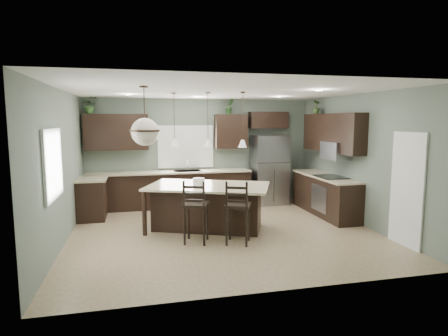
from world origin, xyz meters
TOP-DOWN VIEW (x-y plane):
  - ground at (0.00, 0.00)m, footprint 6.00×6.00m
  - pantry_door at (2.98, -1.55)m, footprint 0.04×0.82m
  - window_back at (-0.40, 2.73)m, footprint 1.35×0.02m
  - window_left at (-2.98, -0.80)m, footprint 0.02×1.10m
  - left_return_cabs at (-2.70, 1.70)m, footprint 0.60×0.90m
  - left_return_countertop at (-2.68, 1.70)m, footprint 0.66×0.96m
  - back_lower_cabs at (-0.85, 2.45)m, footprint 4.20×0.60m
  - back_countertop at (-0.85, 2.43)m, footprint 4.20×0.66m
  - sink_inset at (-0.40, 2.43)m, footprint 0.70×0.45m
  - faucet at (-0.40, 2.40)m, footprint 0.02×0.02m
  - back_upper_left at (-2.15, 2.58)m, footprint 1.55×0.34m
  - back_upper_right at (0.80, 2.58)m, footprint 0.85×0.34m
  - fridge_header at (1.85, 2.58)m, footprint 1.05×0.34m
  - right_lower_cabs at (2.70, 0.87)m, footprint 0.60×2.35m
  - right_countertop at (2.68, 0.87)m, footprint 0.66×2.35m
  - cooktop at (2.68, 0.60)m, footprint 0.58×0.75m
  - wall_oven_front at (2.40, 0.60)m, footprint 0.01×0.72m
  - right_upper_cabs at (2.83, 0.87)m, footprint 0.34×2.35m
  - microwave at (2.78, 0.60)m, footprint 0.40×0.75m
  - refrigerator at (1.79, 2.28)m, footprint 0.90×0.74m
  - kitchen_island at (-0.26, 0.26)m, footprint 2.78×2.21m
  - serving_dish at (-0.45, 0.34)m, footprint 0.24×0.24m
  - bar_stool_center at (-0.65, -0.54)m, footprint 0.56×0.56m
  - bar_stool_right at (0.09, -0.77)m, footprint 0.57×0.57m
  - pendant_left at (-0.91, 0.53)m, footprint 0.17×0.17m
  - pendant_center at (-0.26, 0.26)m, footprint 0.17×0.17m
  - pendant_right at (0.38, -0.01)m, footprint 0.17×0.17m
  - chandelier at (-1.53, -0.83)m, footprint 0.50×0.50m
  - plant_back_left at (-2.75, 2.55)m, footprint 0.44×0.41m
  - plant_back_right at (0.75, 2.55)m, footprint 0.26×0.22m
  - plant_right_wall at (2.80, 1.66)m, footprint 0.24×0.24m
  - room_shell at (0.00, 0.00)m, footprint 6.00×6.00m

SIDE VIEW (x-z plane):
  - ground at x=0.00m, z-range 0.00..0.00m
  - left_return_cabs at x=-2.70m, z-range 0.00..0.90m
  - back_lower_cabs at x=-0.85m, z-range 0.00..0.90m
  - right_lower_cabs at x=2.70m, z-range 0.00..0.90m
  - wall_oven_front at x=2.40m, z-range 0.15..0.75m
  - kitchen_island at x=-0.26m, z-range 0.00..0.92m
  - bar_stool_right at x=0.09m, z-range 0.00..1.18m
  - bar_stool_center at x=-0.65m, z-range 0.00..1.18m
  - left_return_countertop at x=-2.68m, z-range 0.90..0.94m
  - back_countertop at x=-0.85m, z-range 0.90..0.94m
  - right_countertop at x=2.68m, z-range 0.90..0.94m
  - refrigerator at x=1.79m, z-range 0.00..1.85m
  - sink_inset at x=-0.40m, z-range 0.93..0.94m
  - cooktop at x=2.68m, z-range 0.93..0.95m
  - serving_dish at x=-0.45m, z-range 0.92..1.06m
  - pantry_door at x=2.98m, z-range 0.00..2.04m
  - faucet at x=-0.40m, z-range 0.94..1.22m
  - window_back at x=-0.40m, z-range 1.05..2.05m
  - window_left at x=-2.98m, z-range 1.05..2.05m
  - microwave at x=2.78m, z-range 1.35..1.75m
  - room_shell at x=0.00m, z-range -1.30..4.70m
  - back_upper_left at x=-2.15m, z-range 1.50..2.40m
  - back_upper_right at x=0.80m, z-range 1.50..2.40m
  - right_upper_cabs at x=2.83m, z-range 1.50..2.40m
  - fridge_header at x=1.85m, z-range 2.02..2.48m
  - pendant_left at x=-0.91m, z-range 1.70..2.80m
  - pendant_center at x=-0.26m, z-range 1.70..2.80m
  - pendant_right at x=0.38m, z-range 1.70..2.80m
  - chandelier at x=-1.53m, z-range 1.82..2.80m
  - plant_right_wall at x=2.80m, z-range 2.40..2.76m
  - plant_back_left at x=-2.75m, z-range 2.40..2.81m
  - plant_back_right at x=0.75m, z-range 2.40..2.82m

